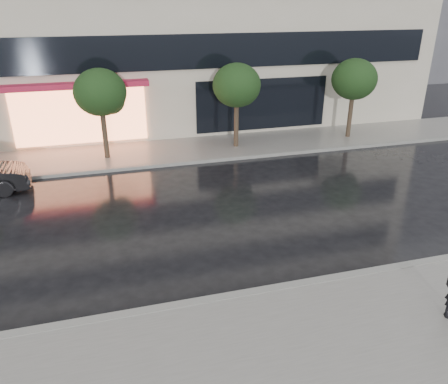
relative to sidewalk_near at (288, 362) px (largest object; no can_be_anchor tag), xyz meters
name	(u,v)px	position (x,y,z in m)	size (l,w,h in m)	color
ground	(239,273)	(0.00, 3.25, -0.06)	(120.00, 120.00, 0.00)	black
sidewalk_near	(288,362)	(0.00, 0.00, 0.00)	(60.00, 4.50, 0.12)	slate
sidewalk_far	(173,151)	(0.00, 13.50, 0.00)	(60.00, 3.50, 0.12)	slate
curb_near	(251,294)	(0.00, 2.25, 0.01)	(60.00, 0.25, 0.14)	gray
curb_far	(180,163)	(0.00, 11.75, 0.01)	(60.00, 0.25, 0.14)	gray
tree_mid_west	(102,94)	(-2.94, 13.28, 2.86)	(2.20, 2.20, 3.99)	#33261C
tree_mid_east	(238,87)	(3.06, 13.28, 2.86)	(2.20, 2.20, 3.99)	#33261C
tree_far_east	(355,81)	(9.06, 13.28, 2.86)	(2.20, 2.20, 3.99)	#33261C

